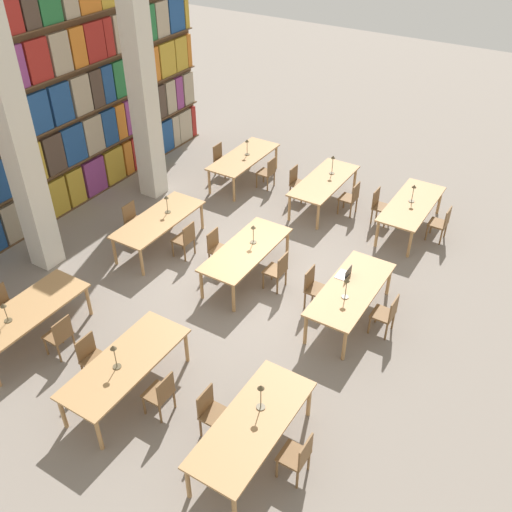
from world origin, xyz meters
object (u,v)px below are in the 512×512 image
Objects in this scene: reading_table_5 at (324,182)px; chair_17 at (221,159)px; desk_lamp_5 at (333,162)px; chair_16 at (268,172)px; desk_lamp_0 at (261,393)px; chair_8 at (278,270)px; reading_table_3 at (126,364)px; reading_table_2 at (412,205)px; desk_lamp_1 at (346,285)px; chair_1 at (212,412)px; chair_10 at (351,197)px; desk_lamp_3 at (114,353)px; chair_11 at (297,182)px; pillar_center at (142,82)px; pillar_left at (16,137)px; chair_2 at (386,314)px; chair_7 at (92,357)px; chair_4 at (441,223)px; desk_lamp_4 at (253,231)px; reading_table_8 at (244,158)px; chair_3 at (314,287)px; chair_0 at (298,456)px; reading_table_1 at (351,291)px; reading_table_4 at (246,251)px; chair_12 at (60,335)px; desk_lamp_2 at (413,190)px; chair_14 at (185,239)px; laptop at (344,274)px; chair_9 at (218,248)px; chair_13 at (4,306)px; reading_table_0 at (253,425)px; desk_lamp_6 at (4,309)px; reading_table_6 at (26,313)px; chair_5 at (380,205)px; chair_15 at (134,220)px; desk_lamp_7 at (167,201)px; chair_6 at (161,393)px; reading_table_7 at (159,221)px.

reading_table_5 is 3.23m from chair_17.
desk_lamp_5 reaches higher than chair_16.
chair_8 is at bearing 25.98° from desk_lamp_0.
reading_table_2 is at bearing -17.39° from reading_table_3.
reading_table_2 is at bearing 1.21° from desk_lamp_1.
chair_1 and chair_10 have the same top height.
chair_11 is at bearing 5.28° from desk_lamp_3.
pillar_center reaches higher than desk_lamp_5.
pillar_left is 7.90m from chair_2.
chair_7 reaches higher than reading_table_5.
chair_4 is 1.99× the size of desk_lamp_4.
reading_table_3 is 1.00× the size of reading_table_8.
chair_4 reaches higher than reading_table_5.
pillar_center is 6.56m from chair_3.
reading_table_1 is (3.62, 0.79, 0.21)m from chair_0.
reading_table_5 is at bearing 88.74° from chair_10.
reading_table_2 is 1.00× the size of reading_table_4.
chair_2 is 3.23m from desk_lamp_4.
chair_12 is at bearing -126.67° from pillar_left.
reading_table_2 is at bearing 174.96° from chair_1.
chair_16 is at bearing 47.66° from reading_table_1.
desk_lamp_2 is 5.44m from chair_14.
reading_table_8 is (3.41, 4.53, -0.11)m from laptop.
pillar_center is 6.92× the size of chair_9.
laptop is at bearing 40.35° from chair_11.
reading_table_1 and reading_table_8 have the same top height.
desk_lamp_0 is 7.64m from chair_11.
chair_1 is 4.84m from chair_13.
chair_16 is at bearing 29.17° from reading_table_0.
reading_table_4 is 3.63m from chair_11.
chair_2 is at bearing 119.87° from chair_13.
desk_lamp_2 is at bearing -31.14° from desk_lamp_6.
desk_lamp_0 is 1.10× the size of desk_lamp_2.
reading_table_6 is at bearing 162.35° from desk_lamp_5.
chair_9 reaches higher than reading_table_8.
desk_lamp_6 reaches higher than chair_5.
desk_lamp_1 is at bearing -34.27° from desk_lamp_3.
desk_lamp_4 is at bearing 96.30° from chair_15.
desk_lamp_1 is at bearing -108.42° from pillar_center.
reading_table_5 is at bearing -0.50° from desk_lamp_3.
desk_lamp_5 is (3.75, 2.06, 0.30)m from laptop.
chair_17 is (3.38, 3.16, -0.57)m from desk_lamp_4.
reading_table_8 is at bearing 1.36° from desk_lamp_7.
pillar_center reaches higher than chair_10.
chair_6 is (-7.44, 1.56, -0.21)m from reading_table_2.
reading_table_7 is at bearing 89.63° from chair_2.
chair_14 and chair_15 have the same top height.
desk_lamp_5 is at bearing 82.63° from desk_lamp_2.
chair_14 is at bearing 128.08° from chair_4.
chair_0 is 0.37× the size of reading_table_1.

